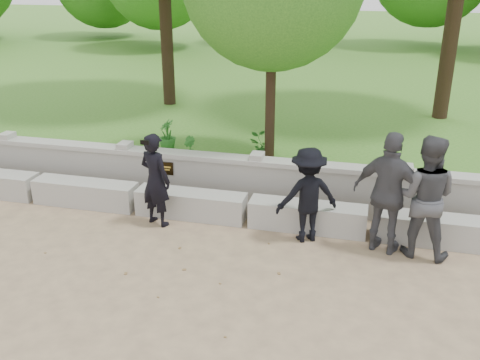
# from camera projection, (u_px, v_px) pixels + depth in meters

# --- Properties ---
(ground) EXTENTS (80.00, 80.00, 0.00)m
(ground) POSITION_uv_depth(u_px,v_px,m) (84.00, 264.00, 7.76)
(ground) COLOR tan
(ground) RESTS_ON ground
(lawn) EXTENTS (40.00, 22.00, 0.25)m
(lawn) POSITION_uv_depth(u_px,v_px,m) (269.00, 76.00, 20.32)
(lawn) COLOR #39741E
(lawn) RESTS_ON ground
(concrete_bench) EXTENTS (11.90, 0.45, 0.45)m
(concrete_bench) POSITION_uv_depth(u_px,v_px,m) (137.00, 199.00, 9.38)
(concrete_bench) COLOR #A8A59E
(concrete_bench) RESTS_ON ground
(parapet_wall) EXTENTS (12.50, 0.35, 0.90)m
(parapet_wall) POSITION_uv_depth(u_px,v_px,m) (152.00, 172.00, 9.93)
(parapet_wall) COLOR #9E9B95
(parapet_wall) RESTS_ON ground
(man_main) EXTENTS (0.67, 0.63, 1.58)m
(man_main) POSITION_uv_depth(u_px,v_px,m) (155.00, 180.00, 8.70)
(man_main) COLOR black
(man_main) RESTS_ON ground
(visitor_left) EXTENTS (1.00, 0.84, 1.85)m
(visitor_left) POSITION_uv_depth(u_px,v_px,m) (424.00, 197.00, 7.71)
(visitor_left) COLOR #3F3F44
(visitor_left) RESTS_ON ground
(visitor_mid) EXTENTS (1.13, 0.95, 1.52)m
(visitor_mid) POSITION_uv_depth(u_px,v_px,m) (308.00, 195.00, 8.19)
(visitor_mid) COLOR black
(visitor_mid) RESTS_ON ground
(visitor_right) EXTENTS (1.18, 0.79, 1.87)m
(visitor_right) POSITION_uv_depth(u_px,v_px,m) (389.00, 194.00, 7.79)
(visitor_right) COLOR #414146
(visitor_right) RESTS_ON ground
(shrub_b) EXTENTS (0.37, 0.37, 0.53)m
(shrub_b) POSITION_uv_depth(u_px,v_px,m) (189.00, 149.00, 11.02)
(shrub_b) COLOR #2D6F26
(shrub_b) RESTS_ON lawn
(shrub_c) EXTENTS (0.66, 0.61, 0.60)m
(shrub_c) POSITION_uv_depth(u_px,v_px,m) (263.00, 148.00, 10.94)
(shrub_c) COLOR #2D6F26
(shrub_c) RESTS_ON lawn
(shrub_d) EXTENTS (0.50, 0.51, 0.67)m
(shrub_d) POSITION_uv_depth(u_px,v_px,m) (167.00, 135.00, 11.69)
(shrub_d) COLOR #2D6F26
(shrub_d) RESTS_ON lawn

